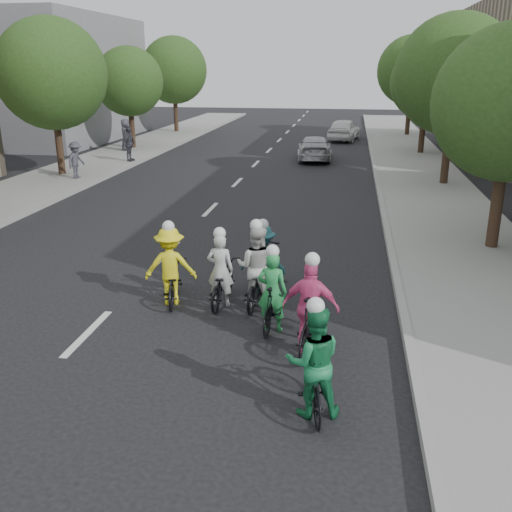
% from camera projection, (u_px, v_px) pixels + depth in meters
% --- Properties ---
extents(ground, '(120.00, 120.00, 0.00)m').
position_uv_depth(ground, '(88.00, 333.00, 10.97)').
color(ground, black).
rests_on(ground, ground).
extents(sidewalk_left, '(4.00, 80.00, 0.15)m').
position_uv_depth(sidewalk_left, '(4.00, 199.00, 21.52)').
color(sidewalk_left, gray).
rests_on(sidewalk_left, ground).
extents(curb_left, '(0.18, 80.00, 0.18)m').
position_uv_depth(curb_left, '(52.00, 201.00, 21.22)').
color(curb_left, '#999993').
rests_on(curb_left, ground).
extents(sidewalk_right, '(4.00, 80.00, 0.15)m').
position_uv_depth(sidewalk_right, '(443.00, 217.00, 19.07)').
color(sidewalk_right, gray).
rests_on(sidewalk_right, ground).
extents(curb_right, '(0.18, 80.00, 0.18)m').
position_uv_depth(curb_right, '(383.00, 214.00, 19.36)').
color(curb_right, '#999993').
rests_on(curb_right, ground).
extents(bldg_sw, '(10.00, 14.00, 8.00)m').
position_uv_depth(bldg_sw, '(41.00, 79.00, 38.33)').
color(bldg_sw, slate).
rests_on(bldg_sw, ground).
extents(tree_l_3, '(4.80, 4.80, 6.93)m').
position_uv_depth(tree_l_3, '(52.00, 74.00, 24.81)').
color(tree_l_3, black).
rests_on(tree_l_3, ground).
extents(tree_l_4, '(4.00, 4.00, 5.97)m').
position_uv_depth(tree_l_4, '(129.00, 82.00, 33.41)').
color(tree_l_4, black).
rests_on(tree_l_4, ground).
extents(tree_l_5, '(4.80, 4.80, 6.93)m').
position_uv_depth(tree_l_5, '(174.00, 70.00, 41.65)').
color(tree_l_5, black).
rests_on(tree_l_5, ground).
extents(tree_r_0, '(4.00, 4.00, 5.97)m').
position_uv_depth(tree_r_0, '(511.00, 104.00, 14.53)').
color(tree_r_0, black).
rests_on(tree_r_0, ground).
extents(tree_r_1, '(4.80, 4.80, 6.93)m').
position_uv_depth(tree_r_1, '(455.00, 75.00, 22.77)').
color(tree_r_1, black).
rests_on(tree_r_1, ground).
extents(tree_r_2, '(4.00, 4.00, 5.97)m').
position_uv_depth(tree_r_2, '(427.00, 83.00, 31.36)').
color(tree_r_2, black).
rests_on(tree_r_2, ground).
extents(tree_r_3, '(4.80, 4.80, 6.93)m').
position_uv_depth(tree_r_3, '(412.00, 71.00, 39.61)').
color(tree_r_3, black).
rests_on(tree_r_3, ground).
extents(cyclist_0, '(1.20, 1.70, 1.84)m').
position_uv_depth(cyclist_0, '(171.00, 272.00, 12.19)').
color(cyclist_0, black).
rests_on(cyclist_0, ground).
extents(cyclist_1, '(0.65, 1.73, 1.73)m').
position_uv_depth(cyclist_1, '(221.00, 279.00, 12.19)').
color(cyclist_1, black).
rests_on(cyclist_1, ground).
extents(cyclist_2, '(0.94, 1.68, 1.85)m').
position_uv_depth(cyclist_2, '(313.00, 369.00, 8.28)').
color(cyclist_2, black).
rests_on(cyclist_2, ground).
extents(cyclist_3, '(1.09, 1.96, 1.74)m').
position_uv_depth(cyclist_3, '(263.00, 264.00, 12.71)').
color(cyclist_3, black).
rests_on(cyclist_3, ground).
extents(cyclist_4, '(0.89, 1.84, 1.91)m').
position_uv_depth(cyclist_4, '(257.00, 275.00, 12.09)').
color(cyclist_4, black).
rests_on(cyclist_4, ground).
extents(cyclist_5, '(0.61, 1.59, 1.74)m').
position_uv_depth(cyclist_5, '(272.00, 300.00, 10.99)').
color(cyclist_5, black).
rests_on(cyclist_5, ground).
extents(cyclist_6, '(1.06, 1.93, 1.88)m').
position_uv_depth(cyclist_6, '(311.00, 315.00, 10.10)').
color(cyclist_6, black).
rests_on(cyclist_6, ground).
extents(follow_car_lead, '(2.07, 4.48, 1.27)m').
position_uv_depth(follow_car_lead, '(314.00, 148.00, 30.78)').
color(follow_car_lead, '#ACABB0').
rests_on(follow_car_lead, ground).
extents(follow_car_trail, '(2.38, 4.51, 1.46)m').
position_uv_depth(follow_car_trail, '(344.00, 129.00, 38.69)').
color(follow_car_trail, white).
rests_on(follow_car_trail, ground).
extents(spectator_0, '(0.75, 1.11, 1.60)m').
position_uv_depth(spectator_0, '(76.00, 160.00, 24.87)').
color(spectator_0, '#454450').
rests_on(spectator_0, sidewalk_left).
extents(spectator_1, '(0.58, 1.09, 1.77)m').
position_uv_depth(spectator_1, '(129.00, 144.00, 29.33)').
color(spectator_1, '#464651').
rests_on(spectator_1, sidewalk_left).
extents(spectator_2, '(0.84, 1.02, 1.80)m').
position_uv_depth(spectator_2, '(126.00, 135.00, 33.05)').
color(spectator_2, '#474953').
rests_on(spectator_2, sidewalk_left).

